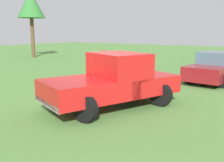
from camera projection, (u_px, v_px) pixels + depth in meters
name	position (u px, v px, depth m)	size (l,w,h in m)	color
ground_plane	(105.00, 100.00, 9.77)	(80.00, 80.00, 0.00)	#54843D
pickup_truck	(115.00, 79.00, 8.71)	(3.35, 4.95, 1.82)	black
sedan_near	(216.00, 68.00, 13.30)	(2.45, 4.38, 1.50)	black
person_bystander	(104.00, 63.00, 13.20)	(0.38, 0.38, 1.68)	navy
tree_far_center	(31.00, 5.00, 25.34)	(2.65, 2.65, 6.44)	brown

